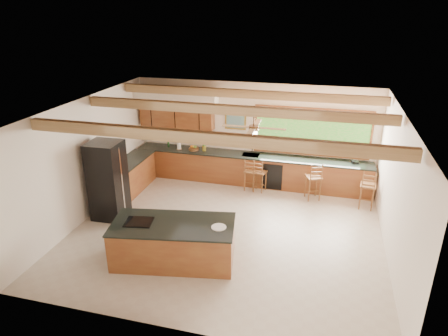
# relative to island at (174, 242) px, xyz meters

# --- Properties ---
(ground) EXTENTS (7.20, 7.20, 0.00)m
(ground) POSITION_rel_island_xyz_m (0.79, 1.40, -0.44)
(ground) COLOR beige
(ground) RESTS_ON ground
(room_shell) EXTENTS (7.27, 6.54, 3.02)m
(room_shell) POSITION_rel_island_xyz_m (0.62, 2.05, 1.77)
(room_shell) COLOR white
(room_shell) RESTS_ON ground
(counter_run) EXTENTS (7.12, 3.10, 1.23)m
(counter_run) POSITION_rel_island_xyz_m (-0.03, 3.92, 0.02)
(counter_run) COLOR brown
(counter_run) RESTS_ON ground
(island) EXTENTS (2.70, 1.61, 0.90)m
(island) POSITION_rel_island_xyz_m (0.00, 0.00, 0.00)
(island) COLOR brown
(island) RESTS_ON ground
(refrigerator) EXTENTS (0.80, 0.77, 2.00)m
(refrigerator) POSITION_rel_island_xyz_m (-2.26, 1.39, 0.56)
(refrigerator) COLOR black
(refrigerator) RESTS_ON ground
(bar_stool_a) EXTENTS (0.39, 0.39, 0.98)m
(bar_stool_a) POSITION_rel_island_xyz_m (0.89, 3.80, 0.14)
(bar_stool_a) COLOR brown
(bar_stool_a) RESTS_ON ground
(bar_stool_b) EXTENTS (0.42, 0.42, 0.98)m
(bar_stool_b) POSITION_rel_island_xyz_m (1.15, 3.80, 0.14)
(bar_stool_b) COLOR brown
(bar_stool_b) RESTS_ON ground
(bar_stool_c) EXTENTS (0.52, 0.52, 1.10)m
(bar_stool_c) POSITION_rel_island_xyz_m (2.67, 3.65, 0.21)
(bar_stool_c) COLOR brown
(bar_stool_c) RESTS_ON ground
(bar_stool_d) EXTENTS (0.43, 0.43, 1.09)m
(bar_stool_d) POSITION_rel_island_xyz_m (4.09, 3.46, 0.20)
(bar_stool_d) COLOR brown
(bar_stool_d) RESTS_ON ground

